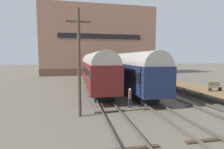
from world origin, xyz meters
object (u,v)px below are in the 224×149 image
utility_pole (79,62)px  train_car_navy (129,70)px  train_car_maroon (96,69)px  person_worker (130,96)px  bench (215,86)px

utility_pole → train_car_navy: bearing=52.6°
train_car_maroon → utility_pole: 11.23m
train_car_maroon → utility_pole: (-2.46, -10.88, 1.23)m
train_car_navy → person_worker: 7.76m
bench → person_worker: 9.40m
train_car_maroon → utility_pole: utility_pole is taller
train_car_maroon → person_worker: bearing=-78.1°
person_worker → utility_pole: size_ratio=0.22×
train_car_navy → bench: bearing=-42.5°
train_car_navy → utility_pole: (-6.63, -8.66, 1.28)m
train_car_navy → bench: size_ratio=12.36×
utility_pole → person_worker: bearing=17.9°
bench → utility_pole: utility_pole is taller
person_worker → utility_pole: utility_pole is taller
train_car_navy → person_worker: bearing=-106.8°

